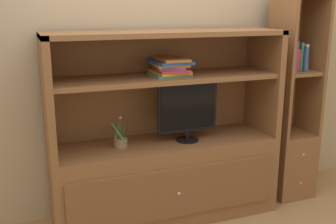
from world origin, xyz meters
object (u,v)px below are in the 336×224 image
(magazine_stack, at_px, (170,66))
(bookshelf_tall, at_px, (290,129))
(potted_plant, at_px, (121,142))
(upright_book_row, at_px, (293,57))
(media_console, at_px, (166,160))
(tv_monitor, at_px, (188,109))

(magazine_stack, relative_size, bookshelf_tall, 0.20)
(potted_plant, relative_size, upright_book_row, 0.97)
(media_console, xyz_separation_m, upright_book_row, (1.16, -0.01, 0.78))
(media_console, distance_m, bookshelf_tall, 1.20)
(magazine_stack, height_order, bookshelf_tall, bookshelf_tall)
(tv_monitor, distance_m, bookshelf_tall, 1.07)
(magazine_stack, bearing_deg, upright_book_row, -0.05)
(tv_monitor, height_order, potted_plant, tv_monitor)
(magazine_stack, bearing_deg, potted_plant, -178.87)
(potted_plant, xyz_separation_m, bookshelf_tall, (1.56, 0.02, -0.07))
(media_console, relative_size, tv_monitor, 3.67)
(media_console, bearing_deg, magazine_stack, -7.79)
(media_console, bearing_deg, upright_book_row, -0.28)
(tv_monitor, bearing_deg, magazine_stack, 160.25)
(tv_monitor, relative_size, magazine_stack, 1.37)
(tv_monitor, relative_size, potted_plant, 1.95)
(tv_monitor, bearing_deg, potted_plant, 175.82)
(magazine_stack, bearing_deg, media_console, 172.21)
(upright_book_row, bearing_deg, magazine_stack, 179.95)
(magazine_stack, height_order, upright_book_row, upright_book_row)
(bookshelf_tall, bearing_deg, tv_monitor, -176.88)
(potted_plant, bearing_deg, magazine_stack, 1.13)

